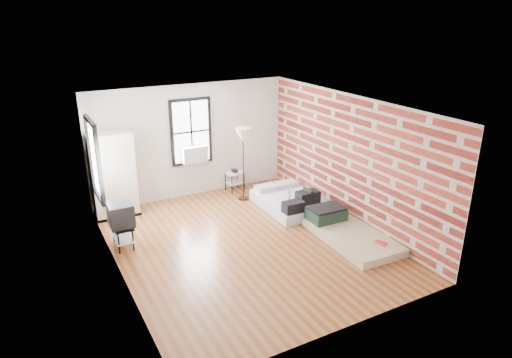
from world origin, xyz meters
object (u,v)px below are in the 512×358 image
mattress_bare (345,231)px  mattress_main (291,201)px  tv_stand (121,216)px  wardrobe (113,175)px  floor_lamp (243,139)px  side_table (235,176)px

mattress_bare → mattress_main: bearing=97.8°
mattress_bare → tv_stand: bearing=158.6°
tv_stand → mattress_main: bearing=1.3°
wardrobe → floor_lamp: (2.98, -0.55, 0.59)m
tv_stand → floor_lamp: bearing=18.8°
mattress_main → side_table: size_ratio=3.13×
wardrobe → mattress_bare: bearing=-39.2°
floor_lamp → wardrobe: bearing=169.5°
side_table → tv_stand: bearing=-153.4°
mattress_main → mattress_bare: bearing=-82.9°
wardrobe → floor_lamp: bearing=-9.2°
mattress_main → floor_lamp: bearing=128.6°
wardrobe → floor_lamp: size_ratio=1.07×
mattress_bare → side_table: 3.55m
floor_lamp → mattress_bare: bearing=-71.3°
side_table → mattress_main: bearing=-66.6°
mattress_bare → side_table: (-0.89, 3.42, 0.25)m
mattress_bare → floor_lamp: (-0.95, 2.80, 1.42)m
mattress_bare → side_table: bearing=106.5°
side_table → floor_lamp: size_ratio=0.32×
wardrobe → side_table: wardrobe is taller
mattress_main → wardrobe: 4.13m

